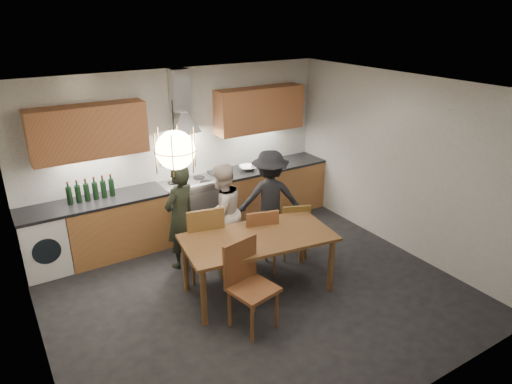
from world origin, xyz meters
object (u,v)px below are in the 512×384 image
dining_table (258,243)px  person_right (270,198)px  chair_back_left (204,238)px  person_left (180,217)px  mixing_bowl (248,168)px  wine_bottles (91,189)px  chair_front (247,279)px  stock_pot (275,159)px  person_mid (222,212)px

dining_table → person_right: person_right is taller
chair_back_left → person_left: size_ratio=0.72×
dining_table → person_left: 1.26m
mixing_bowl → wine_bottles: wine_bottles is taller
chair_back_left → dining_table: bearing=137.8°
chair_front → person_left: bearing=82.2°
dining_table → chair_front: chair_front is taller
dining_table → stock_pot: size_ratio=9.89×
person_mid → wine_bottles: (-1.54, 0.99, 0.34)m
dining_table → chair_back_left: (-0.45, 0.62, -0.09)m
chair_front → person_left: person_left is taller
person_left → mixing_bowl: 1.77m
chair_back_left → person_right: bearing=-150.9°
stock_pot → wine_bottles: (-3.11, 0.00, 0.09)m
person_mid → stock_pot: size_ratio=7.20×
person_left → wine_bottles: bearing=-66.9°
mixing_bowl → stock_pot: 0.59m
dining_table → stock_pot: 2.56m
chair_front → wine_bottles: 2.75m
wine_bottles → chair_back_left: bearing=-52.0°
mixing_bowl → dining_table: bearing=-117.5°
mixing_bowl → wine_bottles: (-2.52, 0.07, 0.13)m
person_left → stock_pot: 2.33m
person_mid → person_right: (0.83, 0.02, 0.03)m
person_left → person_right: (1.41, -0.10, 0.00)m
chair_front → mixing_bowl: bearing=47.2°
chair_front → person_left: 1.63m
chair_back_left → wine_bottles: bearing=-40.3°
person_left → person_mid: person_left is taller
dining_table → wine_bottles: 2.54m
wine_bottles → person_left: bearing=-42.4°
person_right → person_mid: bearing=25.5°
chair_front → wine_bottles: wine_bottles is taller
person_left → chair_back_left: bearing=78.6°
chair_back_left → person_right: (1.30, 0.41, 0.14)m
person_right → mixing_bowl: person_right is taller
chair_back_left → chair_front: chair_back_left is taller
person_right → wine_bottles: size_ratio=2.27×
dining_table → stock_pot: bearing=59.4°
person_mid → person_right: size_ratio=0.96×
person_left → person_right: 1.42m
dining_table → person_mid: person_mid is taller
wine_bottles → person_right: bearing=-22.3°
chair_back_left → person_left: (-0.12, 0.50, 0.13)m
person_left → person_right: bearing=151.5°
person_left → person_mid: bearing=143.8°
person_left → mixing_bowl: (1.57, 0.80, 0.19)m
chair_front → person_mid: (0.47, 1.49, 0.12)m
person_mid → wine_bottles: person_mid is taller
dining_table → person_left: (-0.57, 1.12, 0.05)m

